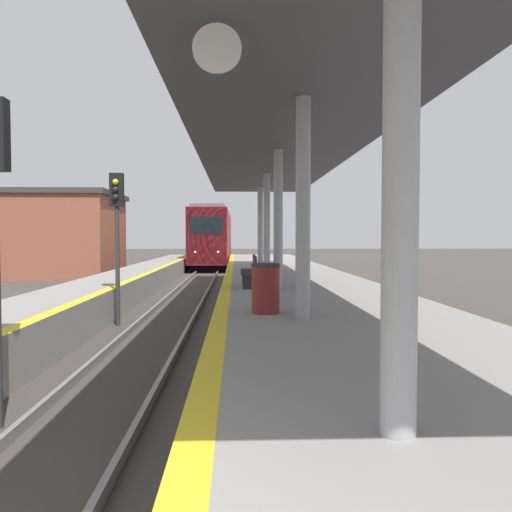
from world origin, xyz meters
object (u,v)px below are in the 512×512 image
object	(u,v)px
signal_mid	(117,219)
trash_bin	(266,288)
bench	(251,270)
train	(214,238)

from	to	relation	value
signal_mid	trash_bin	distance (m)	5.77
signal_mid	bench	xyz separation A→B (m)	(3.65, 1.05, -1.47)
train	bench	distance (m)	29.76
signal_mid	train	bearing A→B (deg)	87.62
bench	trash_bin	bearing A→B (deg)	-88.39
signal_mid	trash_bin	world-z (taller)	signal_mid
signal_mid	bench	world-z (taller)	signal_mid
signal_mid	bench	bearing A→B (deg)	16.11
train	signal_mid	world-z (taller)	train
signal_mid	bench	size ratio (longest dim) A/B	2.25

